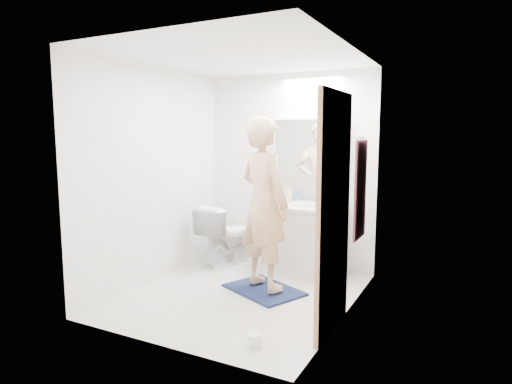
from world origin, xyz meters
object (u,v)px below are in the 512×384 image
Objects in this scene: vanity_cabinet at (303,241)px; toothbrush_cup at (323,201)px; medicine_cabinet at (310,147)px; toilet at (226,234)px; soap_bottle_a at (289,193)px; person at (264,204)px; toilet_paper_roll at (255,340)px; soap_bottle_b at (297,196)px.

toothbrush_cup reaches higher than vanity_cabinet.
vanity_cabinet is 1.02× the size of medicine_cabinet.
soap_bottle_a reaches higher than toilet.
medicine_cabinet reaches higher than toilet.
person is at bearing -97.76° from medicine_cabinet.
medicine_cabinet reaches higher than toilet_paper_roll.
person is (0.86, -0.65, 0.55)m from toilet.
vanity_cabinet is 1.15× the size of toilet.
soap_bottle_b is at bearing 131.66° from vanity_cabinet.
toothbrush_cup reaches higher than toilet_paper_roll.
medicine_cabinet is at bearing 11.74° from soap_bottle_b.
vanity_cabinet is at bearing -163.54° from toilet.
soap_bottle_b is (-0.16, 0.18, 0.51)m from vanity_cabinet.
soap_bottle_b is 0.34m from toothbrush_cup.
soap_bottle_a is at bearing 148.55° from vanity_cabinet.
soap_bottle_a is at bearing -165.34° from medicine_cabinet.
person is at bearing -89.27° from soap_bottle_b.
toilet_paper_roll is at bearing -74.41° from soap_bottle_a.
soap_bottle_b reaches higher than vanity_cabinet.
vanity_cabinet is at bearing -76.73° from person.
medicine_cabinet is 2.57m from toilet_paper_roll.
toilet_paper_roll is (0.47, -1.12, -0.89)m from person.
soap_bottle_a is (-0.23, -0.06, -0.56)m from medicine_cabinet.
person reaches higher than toothbrush_cup.
vanity_cabinet is at bearing -48.34° from soap_bottle_b.
medicine_cabinet is 3.74× the size of soap_bottle_a.
vanity_cabinet is at bearing -138.08° from toothbrush_cup.
toothbrush_cup is 2.20m from toilet_paper_roll.
toilet_paper_roll is (0.48, -2.06, -0.85)m from soap_bottle_b.
person is at bearing -83.92° from soap_bottle_a.
toilet is (-0.99, -0.33, -1.11)m from medicine_cabinet.
medicine_cabinet is 8.00× the size of toilet_paper_roll.
toilet is at bearing -161.87° from medicine_cabinet.
person is 7.60× the size of soap_bottle_a.
toilet_paper_roll is at bearing -85.99° from toothbrush_cup.
person is 17.46× the size of toothbrush_cup.
soap_bottle_a is 1.51× the size of soap_bottle_b.
soap_bottle_a is 2.29m from toilet_paper_roll.
medicine_cabinet is 0.61m from soap_bottle_a.
toilet_paper_roll is at bearing -76.85° from soap_bottle_b.
vanity_cabinet is 1.13m from medicine_cabinet.
soap_bottle_a is (-0.10, 0.91, -0.00)m from person.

